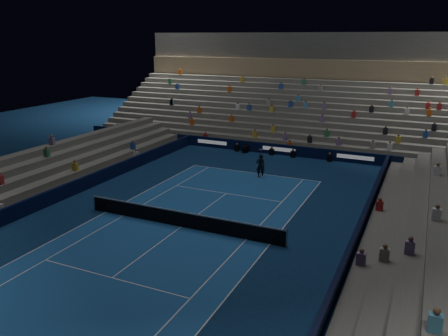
% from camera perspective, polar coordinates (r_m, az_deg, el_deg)
% --- Properties ---
extents(ground, '(90.00, 90.00, 0.00)m').
position_cam_1_polar(ground, '(26.68, -5.43, -7.44)').
color(ground, '#0C264D').
rests_on(ground, ground).
extents(court_surface, '(10.97, 23.77, 0.01)m').
position_cam_1_polar(court_surface, '(26.68, -5.43, -7.43)').
color(court_surface, '#1B5099').
rests_on(court_surface, ground).
extents(sponsor_barrier_far, '(44.00, 0.25, 1.00)m').
position_cam_1_polar(sponsor_barrier_far, '(42.68, 7.03, 2.36)').
color(sponsor_barrier_far, black).
rests_on(sponsor_barrier_far, ground).
extents(sponsor_barrier_east, '(0.25, 37.00, 1.00)m').
position_cam_1_polar(sponsor_barrier_east, '(23.54, 15.79, -10.06)').
color(sponsor_barrier_east, black).
rests_on(sponsor_barrier_east, ground).
extents(sponsor_barrier_west, '(0.25, 37.00, 1.00)m').
position_cam_1_polar(sponsor_barrier_west, '(32.19, -20.62, -3.27)').
color(sponsor_barrier_west, black).
rests_on(sponsor_barrier_west, ground).
extents(grandstand_main, '(44.00, 15.20, 11.20)m').
position_cam_1_polar(grandstand_main, '(51.02, 10.42, 7.79)').
color(grandstand_main, slate).
rests_on(grandstand_main, ground).
extents(grandstand_east, '(5.00, 37.00, 2.50)m').
position_cam_1_polar(grandstand_east, '(23.22, 24.45, -10.22)').
color(grandstand_east, '#5E5E59').
rests_on(grandstand_east, ground).
extents(grandstand_west, '(5.00, 37.00, 2.50)m').
position_cam_1_polar(grandstand_west, '(34.55, -24.77, -1.70)').
color(grandstand_west, slate).
rests_on(grandstand_west, ground).
extents(tennis_net, '(12.90, 0.10, 1.10)m').
position_cam_1_polar(tennis_net, '(26.48, -5.46, -6.44)').
color(tennis_net, '#B2B2B7').
rests_on(tennis_net, ground).
extents(tennis_player, '(0.81, 0.69, 1.87)m').
position_cam_1_polar(tennis_player, '(35.53, 4.65, 0.29)').
color(tennis_player, black).
rests_on(tennis_player, ground).
extents(broadcast_camera, '(0.51, 0.95, 0.63)m').
position_cam_1_polar(broadcast_camera, '(43.22, 2.73, 2.40)').
color(broadcast_camera, black).
rests_on(broadcast_camera, ground).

